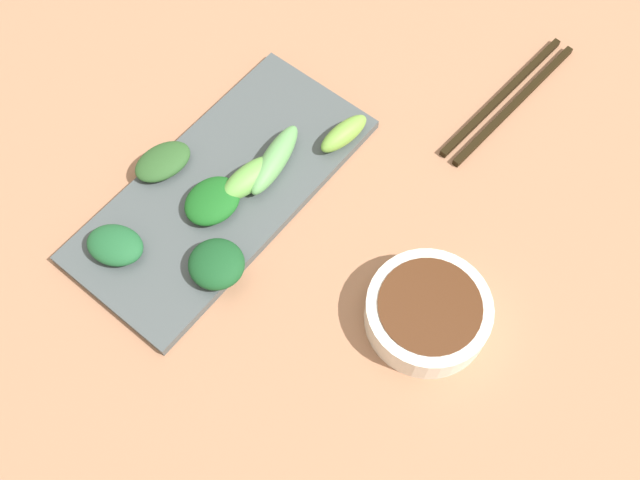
# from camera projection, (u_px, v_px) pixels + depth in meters

# --- Properties ---
(tabletop) EXTENTS (2.10, 2.10, 0.02)m
(tabletop) POSITION_uv_depth(u_px,v_px,m) (337.00, 246.00, 0.78)
(tabletop) COLOR #A57252
(tabletop) RESTS_ON ground
(sauce_bowl) EXTENTS (0.13, 0.13, 0.04)m
(sauce_bowl) POSITION_uv_depth(u_px,v_px,m) (428.00, 312.00, 0.71)
(sauce_bowl) COLOR silver
(sauce_bowl) RESTS_ON tabletop
(serving_plate) EXTENTS (0.16, 0.36, 0.01)m
(serving_plate) POSITION_uv_depth(u_px,v_px,m) (223.00, 189.00, 0.80)
(serving_plate) COLOR #474F51
(serving_plate) RESTS_ON tabletop
(broccoli_leafy_0) EXTENTS (0.06, 0.08, 0.02)m
(broccoli_leafy_0) POSITION_uv_depth(u_px,v_px,m) (163.00, 162.00, 0.79)
(broccoli_leafy_0) COLOR #2C5627
(broccoli_leafy_0) RESTS_ON serving_plate
(broccoli_leafy_1) EXTENTS (0.07, 0.06, 0.02)m
(broccoli_leafy_1) POSITION_uv_depth(u_px,v_px,m) (115.00, 245.00, 0.74)
(broccoli_leafy_1) COLOR #1F5B30
(broccoli_leafy_1) RESTS_ON serving_plate
(broccoli_stalk_2) EXTENTS (0.04, 0.08, 0.03)m
(broccoli_stalk_2) POSITION_uv_depth(u_px,v_px,m) (249.00, 178.00, 0.78)
(broccoli_stalk_2) COLOR #68AB4A
(broccoli_stalk_2) RESTS_ON serving_plate
(broccoli_leafy_3) EXTENTS (0.06, 0.06, 0.03)m
(broccoli_leafy_3) POSITION_uv_depth(u_px,v_px,m) (216.00, 264.00, 0.73)
(broccoli_leafy_3) COLOR #174B23
(broccoli_leafy_3) RESTS_ON serving_plate
(broccoli_leafy_4) EXTENTS (0.06, 0.07, 0.02)m
(broccoli_leafy_4) POSITION_uv_depth(u_px,v_px,m) (212.00, 201.00, 0.77)
(broccoli_leafy_4) COLOR #195D1D
(broccoli_leafy_4) RESTS_ON serving_plate
(broccoli_stalk_5) EXTENTS (0.03, 0.07, 0.02)m
(broccoli_stalk_5) POSITION_uv_depth(u_px,v_px,m) (344.00, 134.00, 0.81)
(broccoli_stalk_5) COLOR #71A73E
(broccoli_stalk_5) RESTS_ON serving_plate
(broccoli_stalk_6) EXTENTS (0.05, 0.10, 0.03)m
(broccoli_stalk_6) POSITION_uv_depth(u_px,v_px,m) (275.00, 160.00, 0.79)
(broccoli_stalk_6) COLOR #5F9E57
(broccoli_stalk_6) RESTS_ON serving_plate
(chopsticks) EXTENTS (0.04, 0.23, 0.01)m
(chopsticks) POSITION_uv_depth(u_px,v_px,m) (509.00, 100.00, 0.85)
(chopsticks) COLOR black
(chopsticks) RESTS_ON tabletop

